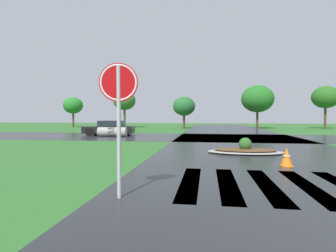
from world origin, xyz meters
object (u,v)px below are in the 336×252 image
Objects in this scene: drainage_pipe_stack at (112,132)px; traffic_cone at (286,157)px; median_island at (245,150)px; car_white_sedan at (110,128)px; stop_sign at (119,98)px.

traffic_cone is (10.05, -11.41, -0.08)m from drainage_pipe_stack.
median_island reaches higher than traffic_cone.
median_island is 0.74× the size of car_white_sedan.
car_white_sedan is at bearing 130.06° from traffic_cone.
stop_sign is at bearing -115.63° from median_island.
stop_sign is 16.58m from drainage_pipe_stack.
stop_sign reaches higher than median_island.
car_white_sedan is 16.81m from traffic_cone.
stop_sign reaches higher than car_white_sedan.
car_white_sedan is 1.90× the size of drainage_pipe_stack.
traffic_cone is (0.89, -2.99, 0.15)m from median_island.
stop_sign is 0.81× the size of median_island.
median_island is 5.41× the size of traffic_cone.
drainage_pipe_stack is at bearing 110.82° from car_white_sedan.
drainage_pipe_stack is (-9.16, 8.42, 0.23)m from median_island.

